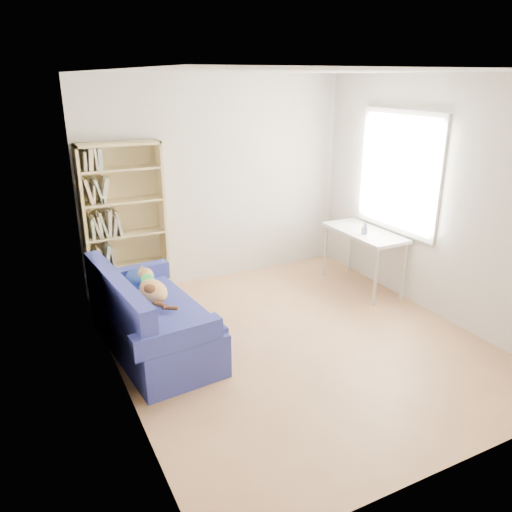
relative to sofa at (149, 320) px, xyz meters
The scene contains 6 objects.
ground 1.50m from the sofa, 20.60° to the right, with size 4.00×4.00×0.00m, color #AF794F.
room_shell 2.03m from the sofa, 18.12° to the right, with size 3.54×4.04×2.62m.
sofa is the anchor object (origin of this frame).
bookshelf 1.44m from the sofa, 85.10° to the left, with size 0.94×0.29×1.87m.
desk 2.88m from the sofa, ahead, with size 0.52×1.14×0.75m.
pen_cup 2.81m from the sofa, ahead, with size 0.08×0.08×0.15m.
Camera 1 is at (-2.40, -3.86, 2.56)m, focal length 35.00 mm.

